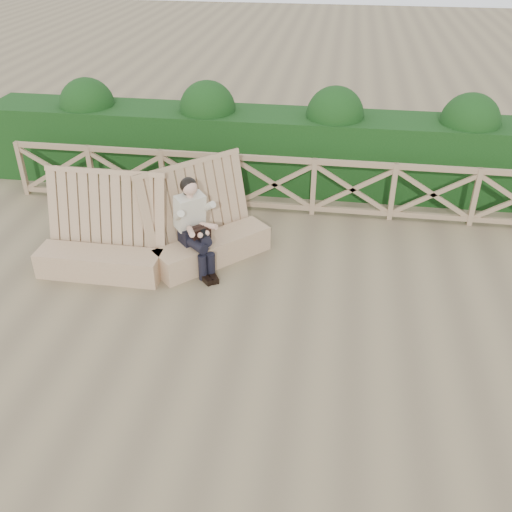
# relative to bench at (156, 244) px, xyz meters

# --- Properties ---
(ground) EXTENTS (60.00, 60.00, 0.00)m
(ground) POSITION_rel_bench_xyz_m (1.62, -1.33, -0.39)
(ground) COLOR brown
(ground) RESTS_ON ground
(bench) EXTENTS (3.48, 1.97, 1.55)m
(bench) POSITION_rel_bench_xyz_m (0.00, 0.00, 0.00)
(bench) COLOR #9A7A58
(bench) RESTS_ON ground
(woman) EXTENTS (0.85, 0.95, 1.50)m
(woman) POSITION_rel_bench_xyz_m (0.62, 0.08, 0.39)
(woman) COLOR black
(woman) RESTS_ON ground
(guardrail) EXTENTS (10.10, 0.09, 1.10)m
(guardrail) POSITION_rel_bench_xyz_m (1.62, 2.17, 0.17)
(guardrail) COLOR #7C6248
(guardrail) RESTS_ON ground
(hedge) EXTENTS (12.00, 1.20, 1.50)m
(hedge) POSITION_rel_bench_xyz_m (1.62, 3.37, 0.36)
(hedge) COLOR black
(hedge) RESTS_ON ground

